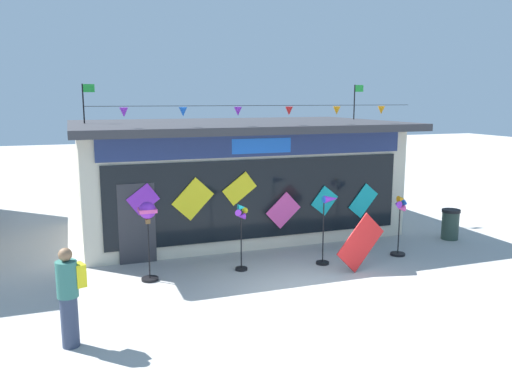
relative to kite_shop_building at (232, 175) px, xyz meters
The scene contains 9 objects.
ground_plane 6.21m from the kite_shop_building, 90.95° to the right, with size 80.00×80.00×0.00m, color #ADAAA5.
kite_shop_building is the anchor object (origin of this frame).
wind_spinner_far_left 5.06m from the kite_shop_building, 128.84° to the right, with size 0.38×0.38×1.80m.
wind_spinner_left 4.17m from the kite_shop_building, 104.29° to the right, with size 0.37×0.29×1.61m.
wind_spinner_center_left 4.40m from the kite_shop_building, 74.99° to the right, with size 0.55×0.32×1.72m.
wind_spinner_center_right 5.36m from the kite_shop_building, 53.08° to the right, with size 0.42×0.38×1.59m.
person_near_camera 8.26m from the kite_shop_building, 126.04° to the right, with size 0.48×0.38×1.68m.
trash_bin 6.62m from the kite_shop_building, 31.47° to the right, with size 0.52×0.52×0.88m.
display_kite_on_ground 5.30m from the kite_shop_building, 71.87° to the right, with size 0.69×0.03×1.26m, color red.
Camera 1 is at (-4.57, -9.16, 4.02)m, focal length 36.17 mm.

